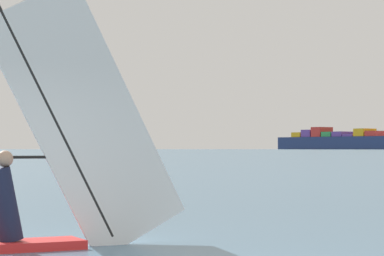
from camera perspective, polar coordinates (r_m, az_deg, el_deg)
windsurfer at (r=11.74m, az=-10.45°, el=-3.33°), size 3.88×2.59×4.12m
cargo_ship at (r=903.76m, az=10.36°, el=-0.79°), size 147.10×155.78×38.59m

